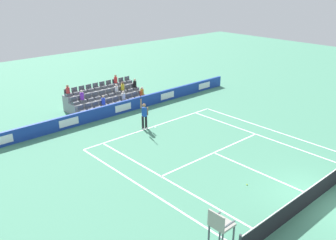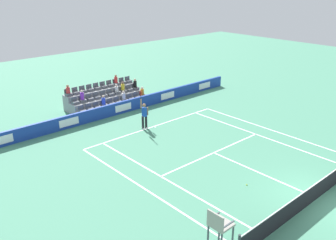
{
  "view_description": "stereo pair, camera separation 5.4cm",
  "coord_description": "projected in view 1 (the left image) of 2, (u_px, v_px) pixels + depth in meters",
  "views": [
    {
      "loc": [
        15.05,
        6.24,
        9.62
      ],
      "look_at": [
        0.34,
        -10.04,
        1.1
      ],
      "focal_mm": 39.47,
      "sensor_mm": 36.0,
      "label": 1
    },
    {
      "loc": [
        15.01,
        6.28,
        9.62
      ],
      "look_at": [
        0.34,
        -10.04,
        1.1
      ],
      "focal_mm": 39.47,
      "sensor_mm": 36.0,
      "label": 2
    }
  ],
  "objects": [
    {
      "name": "ground_plane",
      "position": [
        318.0,
        198.0,
        17.2
      ],
      "size": [
        80.0,
        80.0,
        0.0
      ],
      "primitive_type": "plane",
      "color": "#47896B"
    },
    {
      "name": "line_baseline",
      "position": [
        154.0,
        126.0,
        25.43
      ],
      "size": [
        10.97,
        0.1,
        0.01
      ],
      "primitive_type": "cube",
      "color": "white",
      "rests_on": "ground"
    },
    {
      "name": "line_service",
      "position": [
        214.0,
        153.0,
        21.63
      ],
      "size": [
        8.23,
        0.1,
        0.01
      ],
      "primitive_type": "cube",
      "color": "white",
      "rests_on": "ground"
    },
    {
      "name": "line_centre_service",
      "position": [
        260.0,
        173.0,
        19.41
      ],
      "size": [
        0.1,
        6.4,
        0.01
      ],
      "primitive_type": "cube",
      "color": "white",
      "rests_on": "ground"
    },
    {
      "name": "line_singles_sideline_left",
      "position": [
        167.0,
        180.0,
        18.74
      ],
      "size": [
        0.1,
        11.89,
        0.01
      ],
      "primitive_type": "cube",
      "color": "white",
      "rests_on": "ground"
    },
    {
      "name": "line_singles_sideline_right",
      "position": [
        261.0,
        136.0,
        23.88
      ],
      "size": [
        0.1,
        11.89,
        0.01
      ],
      "primitive_type": "cube",
      "color": "white",
      "rests_on": "ground"
    },
    {
      "name": "line_doubles_sideline_left",
      "position": [
        146.0,
        189.0,
        17.88
      ],
      "size": [
        0.1,
        11.89,
        0.01
      ],
      "primitive_type": "cube",
      "color": "white",
      "rests_on": "ground"
    },
    {
      "name": "line_doubles_sideline_right",
      "position": [
        273.0,
        131.0,
        24.74
      ],
      "size": [
        0.1,
        11.89,
        0.01
      ],
      "primitive_type": "cube",
      "color": "white",
      "rests_on": "ground"
    },
    {
      "name": "line_centre_mark",
      "position": [
        155.0,
        127.0,
        25.36
      ],
      "size": [
        0.1,
        0.2,
        0.01
      ],
      "primitive_type": "cube",
      "color": "white",
      "rests_on": "ground"
    },
    {
      "name": "sponsor_barrier",
      "position": [
        122.0,
        107.0,
        27.8
      ],
      "size": [
        22.43,
        0.22,
        0.92
      ],
      "color": "#193899",
      "rests_on": "ground"
    },
    {
      "name": "tennis_net",
      "position": [
        319.0,
        189.0,
        17.02
      ],
      "size": [
        11.97,
        0.1,
        1.07
      ],
      "color": "#33383D",
      "rests_on": "ground"
    },
    {
      "name": "tennis_player",
      "position": [
        144.0,
        115.0,
        24.74
      ],
      "size": [
        0.51,
        0.4,
        2.85
      ],
      "color": "black",
      "rests_on": "ground"
    },
    {
      "name": "umpire_chair",
      "position": [
        220.0,
        231.0,
        12.61
      ],
      "size": [
        0.7,
        0.7,
        2.34
      ],
      "color": "#474C54",
      "rests_on": "ground"
    },
    {
      "name": "stadium_stand",
      "position": [
        106.0,
        99.0,
        29.37
      ],
      "size": [
        6.2,
        2.85,
        2.13
      ],
      "color": "gray",
      "rests_on": "ground"
    },
    {
      "name": "loose_tennis_ball",
      "position": [
        247.0,
        185.0,
        18.24
      ],
      "size": [
        0.07,
        0.07,
        0.07
      ],
      "primitive_type": "sphere",
      "color": "#D1E533",
      "rests_on": "ground"
    }
  ]
}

